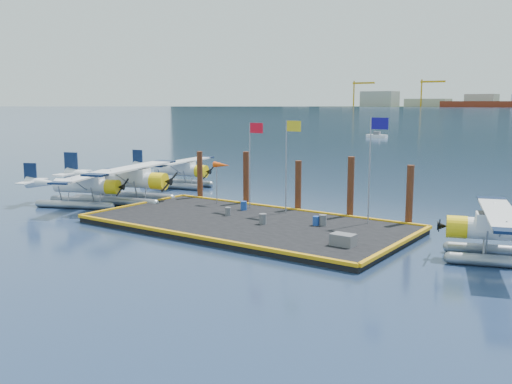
# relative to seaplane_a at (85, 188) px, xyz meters

# --- Properties ---
(ground) EXTENTS (4000.00, 4000.00, 0.00)m
(ground) POSITION_rel_seaplane_a_xyz_m (14.32, 1.09, -1.39)
(ground) COLOR #182849
(ground) RESTS_ON ground
(dock) EXTENTS (20.00, 10.00, 0.40)m
(dock) POSITION_rel_seaplane_a_xyz_m (14.32, 1.09, -1.19)
(dock) COLOR black
(dock) RESTS_ON ground
(dock_bumpers) EXTENTS (20.25, 10.25, 0.18)m
(dock_bumpers) POSITION_rel_seaplane_a_xyz_m (14.32, 1.09, -0.90)
(dock_bumpers) COLOR #CD8E0C
(dock_bumpers) RESTS_ON dock
(seaplane_a) EXTENTS (8.34, 8.78, 3.20)m
(seaplane_a) POSITION_rel_seaplane_a_xyz_m (0.00, 0.00, 0.00)
(seaplane_a) COLOR gray
(seaplane_a) RESTS_ON ground
(seaplane_b) EXTENTS (9.93, 10.72, 3.81)m
(seaplane_b) POSITION_rel_seaplane_a_xyz_m (1.59, 2.92, 0.26)
(seaplane_b) COLOR gray
(seaplane_b) RESTS_ON ground
(seaplane_c) EXTENTS (8.57, 9.36, 3.31)m
(seaplane_c) POSITION_rel_seaplane_a_xyz_m (-0.86, 11.37, 0.05)
(seaplane_c) COLOR gray
(seaplane_c) RESTS_ON ground
(seaplane_d) EXTENTS (8.72, 9.31, 3.34)m
(seaplane_d) POSITION_rel_seaplane_a_xyz_m (29.39, 2.10, 0.06)
(seaplane_d) COLOR gray
(seaplane_d) RESTS_ON ground
(drum_0) EXTENTS (0.39, 0.39, 0.55)m
(drum_0) POSITION_rel_seaplane_a_xyz_m (12.22, 1.86, -0.72)
(drum_0) COLOR #58585D
(drum_0) RESTS_ON dock
(drum_1) EXTENTS (0.46, 0.46, 0.64)m
(drum_1) POSITION_rel_seaplane_a_xyz_m (15.62, 0.97, -0.67)
(drum_1) COLOR #58585D
(drum_1) RESTS_ON dock
(drum_2) EXTENTS (0.47, 0.47, 0.66)m
(drum_2) POSITION_rel_seaplane_a_xyz_m (18.86, 2.70, -0.66)
(drum_2) COLOR #58585D
(drum_2) RESTS_ON dock
(drum_4) EXTENTS (0.40, 0.40, 0.56)m
(drum_4) POSITION_rel_seaplane_a_xyz_m (18.48, 2.51, -0.71)
(drum_4) COLOR #1B3F96
(drum_4) RESTS_ON dock
(drum_5) EXTENTS (0.43, 0.43, 0.61)m
(drum_5) POSITION_rel_seaplane_a_xyz_m (11.94, 4.00, -0.69)
(drum_5) COLOR #1B3F96
(drum_5) RESTS_ON dock
(crate) EXTENTS (1.24, 0.83, 0.62)m
(crate) POSITION_rel_seaplane_a_xyz_m (22.06, -1.00, -0.68)
(crate) COLOR #58585D
(crate) RESTS_ON dock
(flagpole_red) EXTENTS (1.14, 0.08, 6.00)m
(flagpole_red) POSITION_rel_seaplane_a_xyz_m (12.03, 4.89, 3.00)
(flagpole_red) COLOR gray
(flagpole_red) RESTS_ON dock
(flagpole_yellow) EXTENTS (1.14, 0.08, 6.20)m
(flagpole_yellow) POSITION_rel_seaplane_a_xyz_m (15.02, 4.89, 3.12)
(flagpole_yellow) COLOR gray
(flagpole_yellow) RESTS_ON dock
(flagpole_blue) EXTENTS (1.14, 0.08, 6.50)m
(flagpole_blue) POSITION_rel_seaplane_a_xyz_m (21.02, 4.89, 3.29)
(flagpole_blue) COLOR gray
(flagpole_blue) RESTS_ON dock
(windsock) EXTENTS (1.40, 0.44, 3.12)m
(windsock) POSITION_rel_seaplane_a_xyz_m (9.30, 4.89, 1.83)
(windsock) COLOR gray
(windsock) RESTS_ON dock
(piling_0) EXTENTS (0.44, 0.44, 4.00)m
(piling_0) POSITION_rel_seaplane_a_xyz_m (5.82, 6.49, 0.61)
(piling_0) COLOR #3F2012
(piling_0) RESTS_ON ground
(piling_1) EXTENTS (0.44, 0.44, 4.20)m
(piling_1) POSITION_rel_seaplane_a_xyz_m (10.32, 6.49, 0.71)
(piling_1) COLOR #3F2012
(piling_1) RESTS_ON ground
(piling_2) EXTENTS (0.44, 0.44, 3.80)m
(piling_2) POSITION_rel_seaplane_a_xyz_m (14.82, 6.49, 0.51)
(piling_2) COLOR #3F2012
(piling_2) RESTS_ON ground
(piling_3) EXTENTS (0.44, 0.44, 4.30)m
(piling_3) POSITION_rel_seaplane_a_xyz_m (18.82, 6.49, 0.76)
(piling_3) COLOR #3F2012
(piling_3) RESTS_ON ground
(piling_4) EXTENTS (0.44, 0.44, 4.00)m
(piling_4) POSITION_rel_seaplane_a_xyz_m (22.82, 6.49, 0.61)
(piling_4) COLOR #3F2012
(piling_4) RESTS_ON ground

